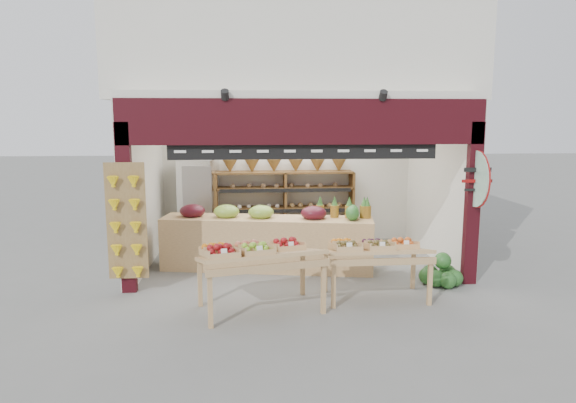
# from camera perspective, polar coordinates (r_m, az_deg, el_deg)

# --- Properties ---
(ground) EXTENTS (60.00, 60.00, 0.00)m
(ground) POSITION_cam_1_polar(r_m,az_deg,el_deg) (9.42, 1.02, -7.45)
(ground) COLOR slate
(ground) RESTS_ON ground
(shop_structure) EXTENTS (6.36, 5.12, 5.40)m
(shop_structure) POSITION_cam_1_polar(r_m,az_deg,el_deg) (10.70, 0.23, 15.75)
(shop_structure) COLOR silver
(shop_structure) RESTS_ON ground
(banana_board) EXTENTS (0.60, 0.15, 1.80)m
(banana_board) POSITION_cam_1_polar(r_m,az_deg,el_deg) (8.18, -17.54, -2.38)
(banana_board) COLOR olive
(banana_board) RESTS_ON ground
(gift_sign) EXTENTS (0.04, 0.93, 0.92)m
(gift_sign) POSITION_cam_1_polar(r_m,az_deg,el_deg) (8.68, 20.21, 2.37)
(gift_sign) COLOR #AEDBC3
(gift_sign) RESTS_ON ground
(back_shelving) EXTENTS (2.98, 0.49, 1.84)m
(back_shelving) POSITION_cam_1_polar(r_m,az_deg,el_deg) (11.07, -0.35, 1.29)
(back_shelving) COLOR brown
(back_shelving) RESTS_ON ground
(refrigerator) EXTENTS (0.85, 0.85, 1.86)m
(refrigerator) POSITION_cam_1_polar(r_m,az_deg,el_deg) (11.01, -9.85, -0.17)
(refrigerator) COLOR silver
(refrigerator) RESTS_ON ground
(cardboard_stack) EXTENTS (0.99, 0.72, 0.69)m
(cardboard_stack) POSITION_cam_1_polar(r_m,az_deg,el_deg) (9.54, -6.72, -5.73)
(cardboard_stack) COLOR silver
(cardboard_stack) RESTS_ON ground
(mid_counter) EXTENTS (3.84, 1.38, 1.17)m
(mid_counter) POSITION_cam_1_polar(r_m,az_deg,el_deg) (9.28, -2.41, -4.41)
(mid_counter) COLOR tan
(mid_counter) RESTS_ON ground
(display_table_left) EXTENTS (1.88, 1.34, 1.08)m
(display_table_left) POSITION_cam_1_polar(r_m,az_deg,el_deg) (7.23, -4.05, -5.71)
(display_table_left) COLOR tan
(display_table_left) RESTS_ON ground
(display_table_right) EXTENTS (1.54, 0.87, 0.99)m
(display_table_right) POSITION_cam_1_polar(r_m,az_deg,el_deg) (7.85, 9.31, -5.20)
(display_table_right) COLOR tan
(display_table_right) RESTS_ON ground
(watermelon_pile) EXTENTS (0.68, 0.68, 0.53)m
(watermelon_pile) POSITION_cam_1_polar(r_m,az_deg,el_deg) (8.86, 16.61, -7.74)
(watermelon_pile) COLOR #1C4818
(watermelon_pile) RESTS_ON ground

